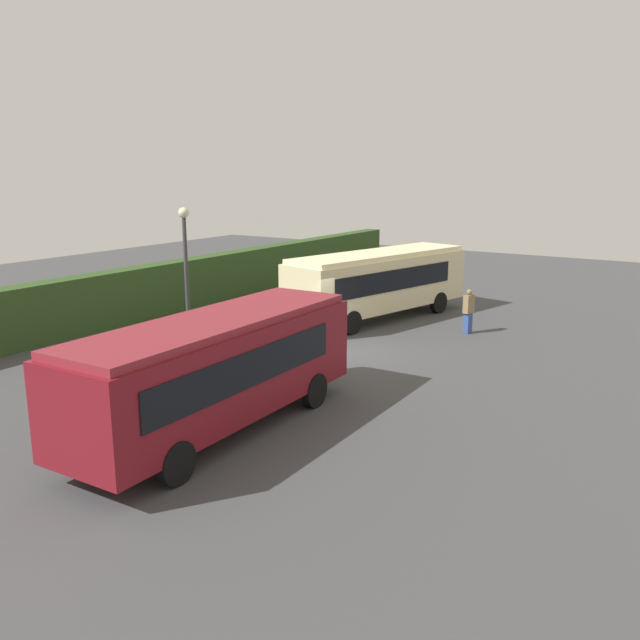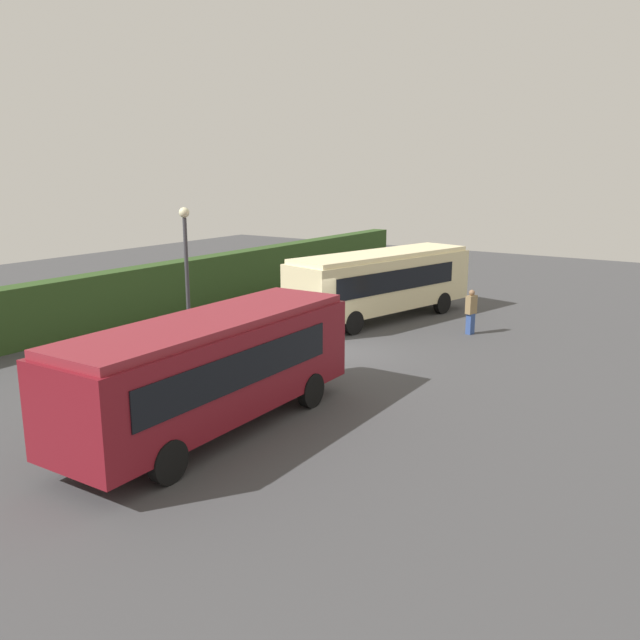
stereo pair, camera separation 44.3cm
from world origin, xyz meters
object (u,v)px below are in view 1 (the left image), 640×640
object	(u,v)px
person_left	(189,357)
person_center	(468,310)
bus_cream	(379,280)
lamppost	(186,266)
bus_maroon	(217,366)

from	to	relation	value
person_left	person_center	xyz separation A→B (m)	(11.07, -5.06, 0.08)
bus_cream	person_center	world-z (taller)	bus_cream
bus_cream	person_left	xyz separation A→B (m)	(-11.50, 0.67, -0.87)
person_left	lamppost	xyz separation A→B (m)	(2.08, 1.97, 2.48)
person_left	lamppost	distance (m)	3.79
person_center	lamppost	distance (m)	11.66
bus_maroon	lamppost	bearing A→B (deg)	48.60
bus_maroon	person_center	xyz separation A→B (m)	(13.49, -1.76, -0.77)
bus_cream	lamppost	size ratio (longest dim) A/B	1.85
bus_maroon	person_center	bearing A→B (deg)	-8.38
person_left	person_center	bearing A→B (deg)	-120.11
person_center	bus_maroon	bearing A→B (deg)	-83.00
bus_cream	lamppost	bearing A→B (deg)	177.86
bus_maroon	person_left	world-z (taller)	bus_maroon
lamppost	bus_maroon	bearing A→B (deg)	-130.43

